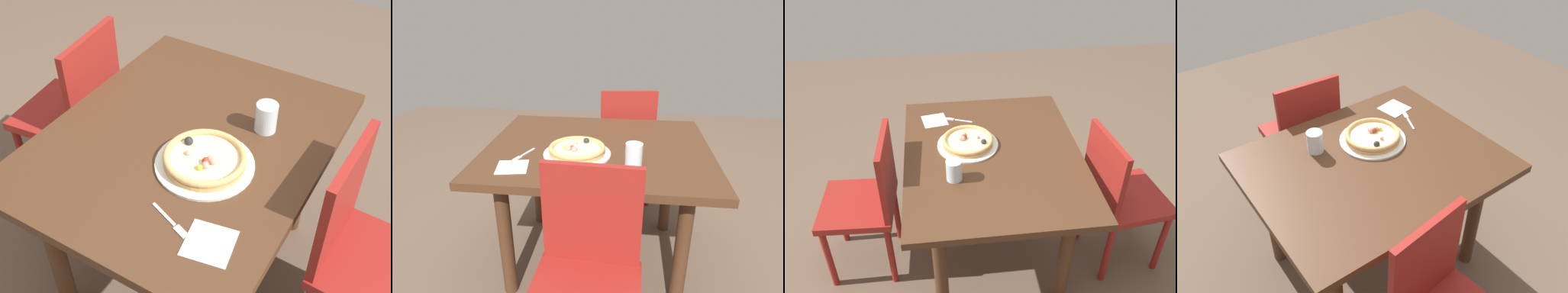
{
  "view_description": "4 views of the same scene",
  "coord_description": "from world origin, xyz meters",
  "views": [
    {
      "loc": [
        1.15,
        0.72,
        1.87
      ],
      "look_at": [
        0.05,
        0.06,
        0.75
      ],
      "focal_mm": 45.73,
      "sensor_mm": 36.0,
      "label": 1
    },
    {
      "loc": [
        -0.13,
        1.61,
        1.4
      ],
      "look_at": [
        0.05,
        0.06,
        0.75
      ],
      "focal_mm": 30.49,
      "sensor_mm": 36.0,
      "label": 2
    },
    {
      "loc": [
        -1.82,
        0.29,
        2.1
      ],
      "look_at": [
        0.05,
        0.06,
        0.75
      ],
      "focal_mm": 39.29,
      "sensor_mm": 36.0,
      "label": 3
    },
    {
      "loc": [
        -0.92,
        -1.27,
        2.0
      ],
      "look_at": [
        0.05,
        0.06,
        0.75
      ],
      "focal_mm": 39.04,
      "sensor_mm": 36.0,
      "label": 4
    }
  ],
  "objects": [
    {
      "name": "chair_far",
      "position": [
        -0.02,
        0.69,
        0.49
      ],
      "size": [
        0.42,
        0.42,
        0.89
      ],
      "rotation": [
        0.0,
        0.0,
        -0.05
      ],
      "color": "maroon",
      "rests_on": "ground"
    },
    {
      "name": "plate",
      "position": [
        0.09,
        0.13,
        0.73
      ],
      "size": [
        0.34,
        0.34,
        0.01
      ],
      "primitive_type": "cylinder",
      "color": "silver",
      "rests_on": "dining_table"
    },
    {
      "name": "chair_near",
      "position": [
        -0.15,
        -0.69,
        0.49
      ],
      "size": [
        0.45,
        0.45,
        0.89
      ],
      "rotation": [
        0.0,
        0.0,
        3.26
      ],
      "color": "maroon",
      "rests_on": "ground"
    },
    {
      "name": "pizza",
      "position": [
        0.09,
        0.13,
        0.76
      ],
      "size": [
        0.28,
        0.28,
        0.05
      ],
      "color": "tan",
      "rests_on": "plate"
    },
    {
      "name": "napkin",
      "position": [
        0.37,
        0.3,
        0.73
      ],
      "size": [
        0.16,
        0.16,
        0.0
      ],
      "primitive_type": "cube",
      "rotation": [
        0.0,
        0.0,
        0.18
      ],
      "color": "white",
      "rests_on": "dining_table"
    },
    {
      "name": "fork",
      "position": [
        0.36,
        0.17,
        0.73
      ],
      "size": [
        0.07,
        0.16,
        0.0
      ],
      "rotation": [
        0.0,
        0.0,
        1.2
      ],
      "color": "silver",
      "rests_on": "dining_table"
    },
    {
      "name": "drinking_glass",
      "position": [
        -0.18,
        0.22,
        0.78
      ],
      "size": [
        0.08,
        0.08,
        0.11
      ],
      "primitive_type": "cylinder",
      "color": "silver",
      "rests_on": "dining_table"
    },
    {
      "name": "ground_plane",
      "position": [
        0.0,
        0.0,
        0.0
      ],
      "size": [
        6.0,
        6.0,
        0.0
      ],
      "primitive_type": "plane",
      "color": "brown"
    },
    {
      "name": "dining_table",
      "position": [
        0.0,
        0.0,
        0.62
      ],
      "size": [
        1.17,
        0.95,
        0.73
      ],
      "color": "#472B19",
      "rests_on": "ground"
    }
  ]
}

